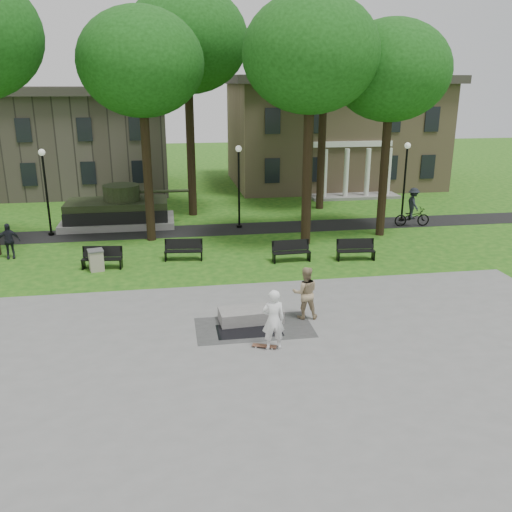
{
  "coord_description": "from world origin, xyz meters",
  "views": [
    {
      "loc": [
        -3.43,
        -18.05,
        8.03
      ],
      "look_at": [
        -0.11,
        2.43,
        1.4
      ],
      "focal_mm": 38.0,
      "sensor_mm": 36.0,
      "label": 1
    }
  ],
  "objects": [
    {
      "name": "puddle",
      "position": [
        -0.98,
        -1.48,
        0.02
      ],
      "size": [
        2.2,
        1.2,
        0.0
      ],
      "primitive_type": "cube",
      "color": "black",
      "rests_on": "plaza"
    },
    {
      "name": "ground",
      "position": [
        0.0,
        0.0,
        0.0
      ],
      "size": [
        120.0,
        120.0,
        0.0
      ],
      "primitive_type": "plane",
      "color": "#194E12",
      "rests_on": "ground"
    },
    {
      "name": "tree_3",
      "position": [
        8.0,
        9.5,
        8.6
      ],
      "size": [
        6.0,
        6.0,
        11.19
      ],
      "color": "black",
      "rests_on": "ground"
    },
    {
      "name": "park_bench_3",
      "position": [
        5.17,
        5.46,
        0.52
      ],
      "size": [
        1.83,
        0.68,
        1.0
      ],
      "rotation": [
        0.0,
        0.0,
        -0.09
      ],
      "color": "black",
      "rests_on": "ground"
    },
    {
      "name": "friend_watching",
      "position": [
        1.14,
        -0.74,
        0.97
      ],
      "size": [
        1.0,
        0.82,
        1.91
      ],
      "primitive_type": "imported",
      "rotation": [
        0.0,
        0.0,
        3.03
      ],
      "color": "tan",
      "rests_on": "plaza"
    },
    {
      "name": "tree_1",
      "position": [
        -4.5,
        10.5,
        8.95
      ],
      "size": [
        6.2,
        6.2,
        11.63
      ],
      "color": "black",
      "rests_on": "ground"
    },
    {
      "name": "trash_bin",
      "position": [
        -6.82,
        5.82,
        0.49
      ],
      "size": [
        0.8,
        0.8,
        0.96
      ],
      "rotation": [
        0.0,
        0.0,
        0.25
      ],
      "color": "#AB9D8C",
      "rests_on": "ground"
    },
    {
      "name": "cyclist",
      "position": [
        10.57,
        11.03,
        0.93
      ],
      "size": [
        2.12,
        1.21,
        2.27
      ],
      "rotation": [
        0.0,
        0.0,
        1.51
      ],
      "color": "black",
      "rests_on": "ground"
    },
    {
      "name": "plaza",
      "position": [
        0.0,
        -5.0,
        0.01
      ],
      "size": [
        22.0,
        16.0,
        0.02
      ],
      "primitive_type": "cube",
      "color": "gray",
      "rests_on": "ground"
    },
    {
      "name": "building_left",
      "position": [
        -11.0,
        26.5,
        3.6
      ],
      "size": [
        15.0,
        10.0,
        7.2
      ],
      "primitive_type": "cube",
      "color": "#4C443D",
      "rests_on": "ground"
    },
    {
      "name": "footpath",
      "position": [
        0.0,
        12.0,
        0.01
      ],
      "size": [
        44.0,
        2.6,
        0.01
      ],
      "primitive_type": "cube",
      "color": "black",
      "rests_on": "ground"
    },
    {
      "name": "tree_4",
      "position": [
        -2.0,
        16.0,
        10.39
      ],
      "size": [
        7.2,
        7.2,
        13.5
      ],
      "color": "black",
      "rests_on": "ground"
    },
    {
      "name": "lamp_left",
      "position": [
        -10.0,
        12.3,
        2.79
      ],
      "size": [
        0.36,
        0.36,
        4.73
      ],
      "color": "black",
      "rests_on": "ground"
    },
    {
      "name": "tree_2",
      "position": [
        3.5,
        8.5,
        9.32
      ],
      "size": [
        6.6,
        6.6,
        12.16
      ],
      "color": "black",
      "rests_on": "ground"
    },
    {
      "name": "tree_5",
      "position": [
        6.5,
        16.5,
        9.67
      ],
      "size": [
        6.4,
        6.4,
        12.44
      ],
      "color": "black",
      "rests_on": "ground"
    },
    {
      "name": "pedestrian_walker",
      "position": [
        -11.12,
        8.3,
        0.86
      ],
      "size": [
        1.07,
        0.6,
        1.73
      ],
      "primitive_type": "imported",
      "rotation": [
        0.0,
        0.0,
        0.19
      ],
      "color": "black",
      "rests_on": "ground"
    },
    {
      "name": "concrete_block",
      "position": [
        -0.81,
        -0.71,
        0.24
      ],
      "size": [
        2.26,
        1.13,
        0.45
      ],
      "primitive_type": "cube",
      "rotation": [
        0.0,
        0.0,
        0.06
      ],
      "color": "gray",
      "rests_on": "plaza"
    },
    {
      "name": "park_bench_2",
      "position": [
        2.1,
        5.73,
        0.52
      ],
      "size": [
        1.82,
        0.59,
        1.0
      ],
      "rotation": [
        0.0,
        0.0,
        0.04
      ],
      "color": "black",
      "rests_on": "ground"
    },
    {
      "name": "lamp_right",
      "position": [
        10.5,
        12.3,
        2.79
      ],
      "size": [
        0.36,
        0.36,
        4.73
      ],
      "color": "black",
      "rests_on": "ground"
    },
    {
      "name": "building_right",
      "position": [
        10.0,
        26.0,
        4.34
      ],
      "size": [
        17.0,
        12.0,
        8.6
      ],
      "color": "#9E8460",
      "rests_on": "ground"
    },
    {
      "name": "lamp_mid",
      "position": [
        0.5,
        12.3,
        2.79
      ],
      "size": [
        0.36,
        0.36,
        4.73
      ],
      "color": "black",
      "rests_on": "ground"
    },
    {
      "name": "park_bench_1",
      "position": [
        -2.91,
        6.74,
        0.52
      ],
      "size": [
        1.84,
        0.72,
        1.0
      ],
      "rotation": [
        0.0,
        0.0,
        -0.11
      ],
      "color": "black",
      "rests_on": "ground"
    },
    {
      "name": "tank_monument",
      "position": [
        -6.46,
        14.0,
        0.86
      ],
      "size": [
        7.45,
        3.4,
        2.4
      ],
      "color": "gray",
      "rests_on": "ground"
    },
    {
      "name": "park_bench_0",
      "position": [
        -6.59,
        6.12,
        0.52
      ],
      "size": [
        1.84,
        0.76,
        1.0
      ],
      "rotation": [
        0.0,
        0.0,
        -0.13
      ],
      "color": "black",
      "rests_on": "ground"
    },
    {
      "name": "skateboard",
      "position": [
        -0.69,
        -2.8,
        0.06
      ],
      "size": [
        0.8,
        0.47,
        0.07
      ],
      "primitive_type": "cube",
      "rotation": [
        0.0,
        0.0,
        -0.38
      ],
      "color": "brown",
      "rests_on": "plaza"
    },
    {
      "name": "skateboarder",
      "position": [
        -0.43,
        -2.91,
        1.02
      ],
      "size": [
        0.74,
        0.49,
        1.99
      ],
      "primitive_type": "imported",
      "rotation": [
        0.0,
        0.0,
        3.17
      ],
      "color": "white",
      "rests_on": "plaza"
    }
  ]
}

